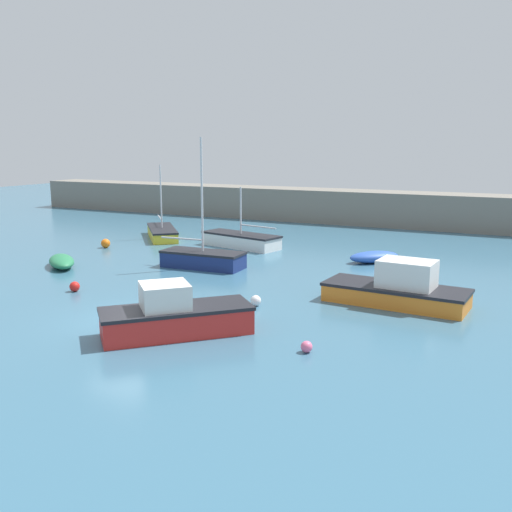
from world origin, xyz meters
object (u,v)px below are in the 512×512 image
Objects in this scene: sailboat_tall_mast at (203,259)px; mooring_buoy_pink at (307,347)px; mooring_buoy_orange at (106,243)px; mooring_buoy_white at (256,301)px; cabin_cruiser_white at (399,289)px; mooring_buoy_red at (75,287)px; open_tender_yellow at (62,261)px; sailboat_short_mast at (241,240)px; motorboat_with_cabin at (174,316)px; sailboat_twin_hulled at (162,232)px; rowboat_white_midwater at (374,257)px.

sailboat_tall_mast is 13.18m from mooring_buoy_pink.
mooring_buoy_white is at bearing -28.03° from mooring_buoy_orange.
mooring_buoy_red is at bearing 21.66° from cabin_cruiser_white.
cabin_cruiser_white is 11.07m from sailboat_tall_mast.
open_tender_yellow is at bearing 159.48° from mooring_buoy_pink.
cabin_cruiser_white is at bearing 27.92° from mooring_buoy_white.
sailboat_short_mast is 18.68m from mooring_buoy_pink.
sailboat_tall_mast is at bearing 137.17° from mooring_buoy_white.
mooring_buoy_white is (-3.72, 3.98, 0.03)m from mooring_buoy_pink.
sailboat_twin_hulled is at bearing 81.29° from motorboat_with_cabin.
motorboat_with_cabin is 20.66m from sailboat_twin_hulled.
cabin_cruiser_white reaches higher than rowboat_white_midwater.
rowboat_white_midwater is at bearing 49.61° from mooring_buoy_red.
mooring_buoy_red is at bearing 113.02° from motorboat_with_cabin.
sailboat_twin_hulled is (-0.81, 10.17, 0.08)m from open_tender_yellow.
sailboat_twin_hulled is (-15.28, 1.72, 0.07)m from rowboat_white_midwater.
mooring_buoy_orange is at bearing 151.97° from mooring_buoy_white.
motorboat_with_cabin reaches higher than open_tender_yellow.
sailboat_tall_mast is at bearing 135.47° from mooring_buoy_pink.
open_tender_yellow reaches higher than mooring_buoy_white.
sailboat_short_mast is 12.43× the size of mooring_buoy_red.
rowboat_white_midwater is 0.44× the size of sailboat_tall_mast.
mooring_buoy_pink is at bearing -32.78° from mooring_buoy_orange.
open_tender_yellow is at bearing -157.36° from sailboat_tall_mast.
mooring_buoy_red is (-13.24, -4.18, -0.43)m from cabin_cruiser_white.
open_tender_yellow is at bearing -72.16° from mooring_buoy_orange.
cabin_cruiser_white reaches higher than open_tender_yellow.
mooring_buoy_white is (0.93, 4.36, -0.44)m from motorboat_with_cabin.
sailboat_twin_hulled is 4.78m from mooring_buoy_orange.
mooring_buoy_white is (6.70, -11.51, -0.23)m from sailboat_short_mast.
mooring_buoy_orange reaches higher than mooring_buoy_pink.
sailboat_twin_hulled is at bearing 136.27° from mooring_buoy_pink.
sailboat_twin_hulled is 23.46m from mooring_buoy_pink.
cabin_cruiser_white is at bearing 42.49° from open_tender_yellow.
motorboat_with_cabin is (-2.99, -14.87, 0.34)m from rowboat_white_midwater.
mooring_buoy_pink is (10.43, -15.49, -0.26)m from sailboat_short_mast.
rowboat_white_midwater is at bearing 31.46° from sailboat_tall_mast.
mooring_buoy_orange is at bearing -52.22° from sailboat_twin_hulled.
motorboat_with_cabin reaches higher than mooring_buoy_orange.
mooring_buoy_orange is 1.27× the size of mooring_buoy_red.
sailboat_tall_mast reaches higher than cabin_cruiser_white.
mooring_buoy_orange is (-16.25, -2.95, -0.03)m from rowboat_white_midwater.
motorboat_with_cabin is 1.54× the size of open_tender_yellow.
open_tender_yellow is (-14.48, -8.45, -0.00)m from rowboat_white_midwater.
sailboat_tall_mast reaches higher than sailboat_twin_hulled.
motorboat_with_cabin is 0.73× the size of sailboat_tall_mast.
sailboat_tall_mast is at bearing 65.77° from open_tender_yellow.
sailboat_short_mast reaches higher than motorboat_with_cabin.
open_tender_yellow is 8.59× the size of mooring_buoy_pink.
sailboat_short_mast is 0.82× the size of sailboat_tall_mast.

